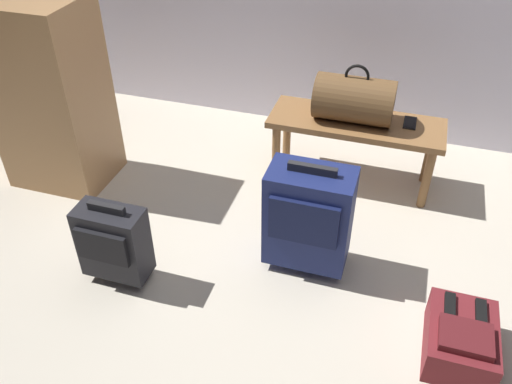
% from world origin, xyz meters
% --- Properties ---
extents(ground_plane, '(6.60, 6.60, 0.00)m').
position_xyz_m(ground_plane, '(0.00, 0.00, 0.00)').
color(ground_plane, beige).
extents(bench, '(1.00, 0.36, 0.42)m').
position_xyz_m(bench, '(0.03, 0.93, 0.35)').
color(bench, olive).
rests_on(bench, ground).
extents(duffel_bag_brown, '(0.44, 0.26, 0.34)m').
position_xyz_m(duffel_bag_brown, '(0.00, 0.93, 0.55)').
color(duffel_bag_brown, brown).
rests_on(duffel_bag_brown, bench).
extents(cell_phone, '(0.07, 0.14, 0.01)m').
position_xyz_m(cell_phone, '(0.32, 0.99, 0.42)').
color(cell_phone, black).
rests_on(cell_phone, bench).
extents(suitcase_upright_navy, '(0.40, 0.26, 0.60)m').
position_xyz_m(suitcase_upright_navy, '(-0.07, 0.14, 0.31)').
color(suitcase_upright_navy, navy).
rests_on(suitcase_upright_navy, ground).
extents(suitcase_small_charcoal, '(0.32, 0.19, 0.46)m').
position_xyz_m(suitcase_small_charcoal, '(-0.92, -0.24, 0.24)').
color(suitcase_small_charcoal, black).
rests_on(suitcase_small_charcoal, ground).
extents(backpack_maroon, '(0.28, 0.38, 0.21)m').
position_xyz_m(backpack_maroon, '(0.68, -0.21, 0.09)').
color(backpack_maroon, maroon).
rests_on(backpack_maroon, ground).
extents(side_cabinet, '(0.56, 0.44, 1.10)m').
position_xyz_m(side_cabinet, '(-1.66, 0.46, 0.55)').
color(side_cabinet, '#A87A4C').
rests_on(side_cabinet, ground).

